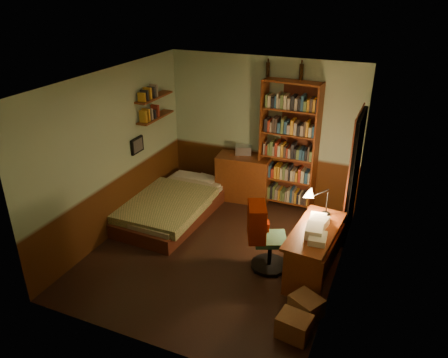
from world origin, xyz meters
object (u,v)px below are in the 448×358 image
at_px(mini_stereo, 243,150).
at_px(desk, 313,251).
at_px(bed, 173,199).
at_px(dresser, 243,178).
at_px(desk_lamp, 327,198).
at_px(cardboard_box_a, 294,326).
at_px(office_chair, 271,235).
at_px(cardboard_box_b, 306,306).
at_px(bookshelf, 289,146).

bearing_deg(mini_stereo, desk, -65.95).
bearing_deg(bed, dresser, 52.65).
bearing_deg(desk_lamp, dresser, 164.12).
height_order(dresser, cardboard_box_a, dresser).
bearing_deg(office_chair, desk, -11.65).
distance_m(bed, desk_lamp, 2.71).
bearing_deg(cardboard_box_b, desk_lamp, 93.70).
distance_m(desk_lamp, cardboard_box_b, 1.58).
height_order(bed, mini_stereo, mini_stereo).
distance_m(cardboard_box_a, cardboard_box_b, 0.41).
xyz_separation_m(dresser, desk, (1.69, -1.72, -0.07)).
bearing_deg(mini_stereo, desk_lamp, -56.84).
distance_m(bed, cardboard_box_a, 3.29).
height_order(dresser, cardboard_box_b, dresser).
height_order(dresser, bookshelf, bookshelf).
relative_size(desk, desk_lamp, 2.55).
bearing_deg(cardboard_box_b, cardboard_box_a, -96.63).
bearing_deg(cardboard_box_a, desk_lamp, 91.32).
relative_size(desk_lamp, cardboard_box_a, 1.38).
relative_size(bed, bookshelf, 0.95).
height_order(bookshelf, office_chair, bookshelf).
bearing_deg(desk_lamp, office_chair, -116.73).
relative_size(dresser, mini_stereo, 3.34).
height_order(bookshelf, cardboard_box_a, bookshelf).
distance_m(dresser, desk_lamp, 2.20).
xyz_separation_m(bed, office_chair, (2.00, -0.78, 0.21)).
relative_size(mini_stereo, bookshelf, 0.13).
relative_size(mini_stereo, office_chair, 0.27).
bearing_deg(dresser, bookshelf, 0.40).
bearing_deg(cardboard_box_b, desk, 98.46).
relative_size(dresser, bookshelf, 0.42).
distance_m(mini_stereo, bookshelf, 0.87).
bearing_deg(desk, desk_lamp, 89.31).
bearing_deg(bed, office_chair, -18.75).
bearing_deg(cardboard_box_b, bookshelf, 111.04).
height_order(desk_lamp, cardboard_box_b, desk_lamp).
bearing_deg(bookshelf, cardboard_box_b, -63.19).
relative_size(dresser, cardboard_box_a, 2.57).
distance_m(desk_lamp, office_chair, 0.96).
bearing_deg(bookshelf, desk_lamp, -48.92).
relative_size(dresser, desk, 0.73).
bearing_deg(bookshelf, office_chair, -74.95).
xyz_separation_m(bed, dresser, (0.89, 1.06, 0.10)).
height_order(bed, office_chair, office_chair).
bearing_deg(cardboard_box_a, dresser, 120.66).
distance_m(mini_stereo, desk, 2.61).
bearing_deg(desk, bookshelf, 120.96).
bearing_deg(bed, cardboard_box_a, -33.41).
bearing_deg(mini_stereo, bookshelf, -22.13).
bearing_deg(desk, dresser, 139.01).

